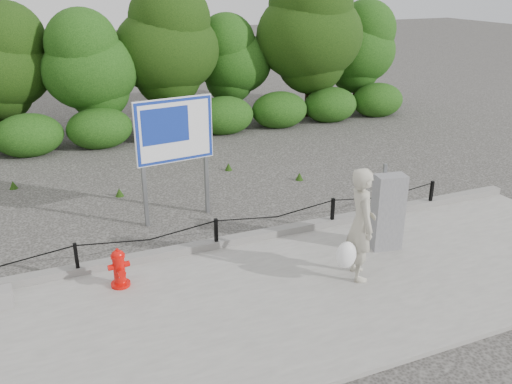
{
  "coord_description": "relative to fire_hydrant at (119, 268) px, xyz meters",
  "views": [
    {
      "loc": [
        -2.86,
        -8.63,
        4.87
      ],
      "look_at": [
        0.89,
        0.2,
        1.0
      ],
      "focal_mm": 38.0,
      "sensor_mm": 36.0,
      "label": 1
    }
  ],
  "objects": [
    {
      "name": "treeline",
      "position": [
        2.8,
        9.54,
        2.21
      ],
      "size": [
        20.21,
        3.77,
        5.2
      ],
      "color": "black",
      "rests_on": "ground"
    },
    {
      "name": "advertising_sign",
      "position": [
        1.63,
        2.31,
        1.44
      ],
      "size": [
        1.63,
        0.3,
        2.62
      ],
      "rotation": [
        0.0,
        0.0,
        0.11
      ],
      "color": "slate",
      "rests_on": "ground"
    },
    {
      "name": "ground",
      "position": [
        1.9,
        0.64,
        -0.41
      ],
      "size": [
        90.0,
        90.0,
        0.0
      ],
      "primitive_type": "plane",
      "color": "#2D2B28",
      "rests_on": "ground"
    },
    {
      "name": "curb",
      "position": [
        1.9,
        0.69,
        -0.26
      ],
      "size": [
        14.0,
        0.22,
        0.14
      ],
      "primitive_type": "cube",
      "color": "slate",
      "rests_on": "sidewalk"
    },
    {
      "name": "chain_barrier",
      "position": [
        1.9,
        0.64,
        0.05
      ],
      "size": [
        10.06,
        0.06,
        0.6
      ],
      "color": "black",
      "rests_on": "sidewalk"
    },
    {
      "name": "utility_cabinet",
      "position": [
        4.82,
        -0.58,
        0.4
      ],
      "size": [
        0.6,
        0.44,
        1.6
      ],
      "rotation": [
        0.0,
        0.0,
        -0.18
      ],
      "color": "gray",
      "rests_on": "sidewalk"
    },
    {
      "name": "fire_hydrant",
      "position": [
        0.0,
        0.0,
        0.0
      ],
      "size": [
        0.36,
        0.37,
        0.68
      ],
      "rotation": [
        0.0,
        0.0,
        0.07
      ],
      "color": "red",
      "rests_on": "sidewalk"
    },
    {
      "name": "sidewalk",
      "position": [
        1.9,
        -1.36,
        -0.37
      ],
      "size": [
        14.0,
        4.0,
        0.08
      ],
      "primitive_type": "cube",
      "color": "gray",
      "rests_on": "ground"
    },
    {
      "name": "pedestrian",
      "position": [
        3.76,
        -1.27,
        0.62
      ],
      "size": [
        0.85,
        0.82,
        1.95
      ],
      "rotation": [
        0.0,
        0.0,
        1.28
      ],
      "color": "#ACA793",
      "rests_on": "sidewalk"
    }
  ]
}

